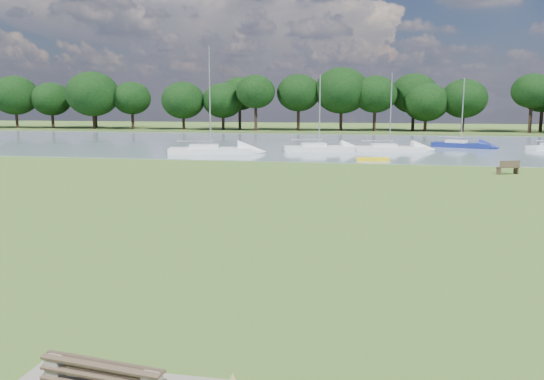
% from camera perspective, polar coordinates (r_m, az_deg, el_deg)
% --- Properties ---
extents(ground, '(220.00, 220.00, 0.00)m').
position_cam_1_polar(ground, '(21.43, 0.52, -3.57)').
color(ground, olive).
extents(river, '(220.00, 40.00, 0.10)m').
position_cam_1_polar(river, '(62.84, 7.51, 4.90)').
color(river, gray).
rests_on(river, ground).
extents(far_bank, '(220.00, 20.00, 0.40)m').
position_cam_1_polar(far_bank, '(92.75, 8.66, 6.28)').
color(far_bank, '#4C6626').
rests_on(far_bank, ground).
extents(riverbank_bench, '(1.59, 1.02, 0.95)m').
position_cam_1_polar(riverbank_bench, '(39.39, 24.08, 2.24)').
color(riverbank_bench, brown).
rests_on(riverbank_bench, ground).
extents(kayak, '(2.76, 1.27, 0.27)m').
position_cam_1_polar(kayak, '(44.78, 10.79, 3.28)').
color(kayak, yellow).
rests_on(kayak, river).
extents(tree_line, '(158.53, 8.39, 10.16)m').
position_cam_1_polar(tree_line, '(88.67, 14.12, 9.87)').
color(tree_line, black).
rests_on(tree_line, far_bank).
extents(sailboat_2, '(7.13, 3.13, 7.63)m').
position_cam_1_polar(sailboat_2, '(54.24, 12.44, 4.56)').
color(sailboat_2, white).
rests_on(sailboat_2, river).
extents(sailboat_3, '(7.12, 3.70, 7.49)m').
position_cam_1_polar(sailboat_3, '(52.86, 5.01, 4.68)').
color(sailboat_3, white).
rests_on(sailboat_3, river).
extents(sailboat_4, '(6.13, 3.83, 7.35)m').
position_cam_1_polar(sailboat_4, '(60.69, 19.57, 4.77)').
color(sailboat_4, navy).
rests_on(sailboat_4, river).
extents(sailboat_5, '(8.14, 4.09, 9.90)m').
position_cam_1_polar(sailboat_5, '(50.63, -6.72, 4.49)').
color(sailboat_5, white).
rests_on(sailboat_5, river).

